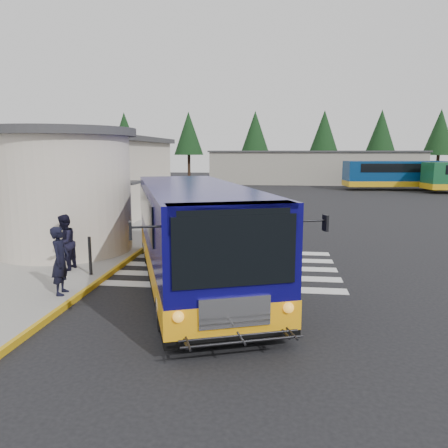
# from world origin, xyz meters

# --- Properties ---
(ground) EXTENTS (140.00, 140.00, 0.00)m
(ground) POSITION_xyz_m (0.00, 0.00, 0.00)
(ground) COLOR black
(ground) RESTS_ON ground
(sidewalk) EXTENTS (10.00, 34.00, 0.15)m
(sidewalk) POSITION_xyz_m (-9.00, 4.00, 0.07)
(sidewalk) COLOR gray
(sidewalk) RESTS_ON ground
(curb_strip) EXTENTS (0.12, 34.00, 0.16)m
(curb_strip) POSITION_xyz_m (-4.05, 4.00, 0.08)
(curb_strip) COLOR gold
(curb_strip) RESTS_ON ground
(station_building) EXTENTS (12.70, 18.70, 4.80)m
(station_building) POSITION_xyz_m (-10.84, 6.91, 2.57)
(station_building) COLOR #BCAF9F
(station_building) RESTS_ON ground
(crosswalk) EXTENTS (8.00, 5.35, 0.01)m
(crosswalk) POSITION_xyz_m (-0.50, -0.80, 0.01)
(crosswalk) COLOR silver
(crosswalk) RESTS_ON ground
(depot_building) EXTENTS (26.40, 8.40, 4.20)m
(depot_building) POSITION_xyz_m (6.00, 42.00, 2.11)
(depot_building) COLOR gray
(depot_building) RESTS_ON ground
(tree_line) EXTENTS (58.40, 4.40, 10.00)m
(tree_line) POSITION_xyz_m (6.29, 50.00, 6.77)
(tree_line) COLOR black
(tree_line) RESTS_ON ground
(transit_bus) EXTENTS (6.56, 11.10, 3.06)m
(transit_bus) POSITION_xyz_m (-1.09, -2.99, 1.46)
(transit_bus) COLOR #0B0756
(transit_bus) RESTS_ON ground
(pedestrian_a) EXTENTS (0.55, 0.75, 1.90)m
(pedestrian_a) POSITION_xyz_m (-4.50, -4.78, 1.10)
(pedestrian_a) COLOR black
(pedestrian_a) RESTS_ON sidewalk
(pedestrian_b) EXTENTS (0.72, 0.92, 1.87)m
(pedestrian_b) POSITION_xyz_m (-5.58, -2.43, 1.08)
(pedestrian_b) COLOR black
(pedestrian_b) RESTS_ON sidewalk
(bollard) EXTENTS (0.10, 0.10, 1.24)m
(bollard) POSITION_xyz_m (-4.52, -2.84, 0.77)
(bollard) COLOR black
(bollard) RESTS_ON sidewalk
(far_bus_a) EXTENTS (10.57, 4.12, 2.66)m
(far_bus_a) POSITION_xyz_m (13.75, 33.01, 1.73)
(far_bus_a) COLOR navy
(far_bus_a) RESTS_ON ground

